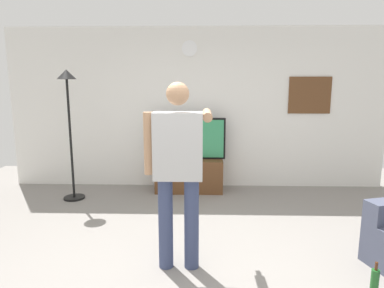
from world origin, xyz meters
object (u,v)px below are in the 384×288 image
(wall_clock, at_px, (190,48))
(framed_picture, at_px, (310,95))
(person_standing_nearer_lamp, at_px, (178,165))
(television, at_px, (189,138))
(beverage_bottle, at_px, (374,283))
(floor_lamp, at_px, (69,108))
(tv_stand, at_px, (189,175))

(wall_clock, height_order, framed_picture, wall_clock)
(person_standing_nearer_lamp, bearing_deg, television, 89.66)
(framed_picture, bearing_deg, beverage_bottle, -96.58)
(framed_picture, xyz_separation_m, floor_lamp, (-3.79, -0.74, -0.17))
(tv_stand, height_order, wall_clock, wall_clock)
(television, relative_size, floor_lamp, 0.60)
(framed_picture, bearing_deg, television, -172.94)
(tv_stand, distance_m, floor_lamp, 2.16)
(tv_stand, distance_m, wall_clock, 2.09)
(framed_picture, relative_size, person_standing_nearer_lamp, 0.39)
(wall_clock, distance_m, floor_lamp, 2.14)
(person_standing_nearer_lamp, height_order, beverage_bottle, person_standing_nearer_lamp)
(beverage_bottle, bearing_deg, person_standing_nearer_lamp, 164.58)
(framed_picture, xyz_separation_m, person_standing_nearer_lamp, (-2.02, -2.66, -0.55))
(television, height_order, person_standing_nearer_lamp, person_standing_nearer_lamp)
(tv_stand, xyz_separation_m, beverage_bottle, (1.65, -2.82, -0.14))
(framed_picture, relative_size, floor_lamp, 0.35)
(wall_clock, distance_m, person_standing_nearer_lamp, 2.96)
(floor_lamp, bearing_deg, television, 15.38)
(wall_clock, bearing_deg, floor_lamp, -157.62)
(framed_picture, bearing_deg, tv_stand, -171.64)
(person_standing_nearer_lamp, bearing_deg, floor_lamp, 132.70)
(framed_picture, relative_size, beverage_bottle, 2.14)
(tv_stand, height_order, person_standing_nearer_lamp, person_standing_nearer_lamp)
(floor_lamp, bearing_deg, tv_stand, 13.98)
(beverage_bottle, bearing_deg, tv_stand, 120.31)
(wall_clock, height_order, beverage_bottle, wall_clock)
(television, relative_size, framed_picture, 1.71)
(tv_stand, relative_size, beverage_bottle, 3.40)
(floor_lamp, bearing_deg, wall_clock, 22.38)
(beverage_bottle, bearing_deg, floor_lamp, 145.31)
(tv_stand, relative_size, framed_picture, 1.58)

